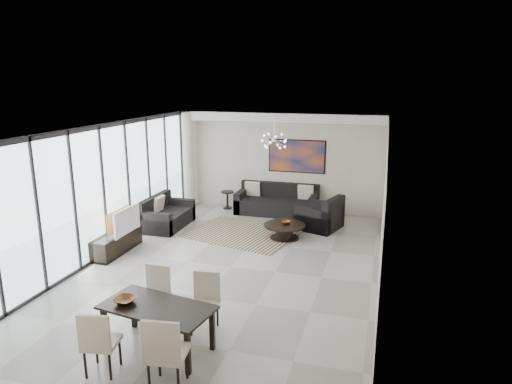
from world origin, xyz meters
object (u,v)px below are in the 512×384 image
(tv_console, at_px, (117,243))
(coffee_table, at_px, (284,230))
(television, at_px, (123,220))
(dining_table, at_px, (157,312))
(sofa_main, at_px, (277,204))

(tv_console, bearing_deg, coffee_table, 29.60)
(television, bearing_deg, dining_table, -141.69)
(coffee_table, distance_m, dining_table, 5.20)
(tv_console, xyz_separation_m, dining_table, (2.71, -3.17, 0.36))
(sofa_main, relative_size, dining_table, 1.35)
(tv_console, relative_size, television, 1.49)
(sofa_main, distance_m, tv_console, 4.88)
(coffee_table, height_order, dining_table, dining_table)
(sofa_main, bearing_deg, dining_table, -90.53)
(tv_console, bearing_deg, television, 19.26)
(dining_table, bearing_deg, coffee_table, 81.77)
(dining_table, bearing_deg, sofa_main, 89.47)
(sofa_main, relative_size, tv_console, 1.57)
(coffee_table, bearing_deg, tv_console, -150.40)
(sofa_main, xyz_separation_m, tv_console, (-2.78, -4.00, -0.05))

